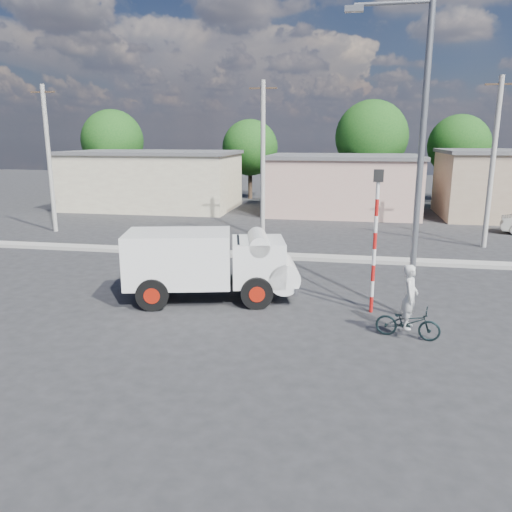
% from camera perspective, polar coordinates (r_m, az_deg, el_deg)
% --- Properties ---
extents(ground_plane, '(120.00, 120.00, 0.00)m').
position_cam_1_polar(ground_plane, '(14.69, 0.55, -7.60)').
color(ground_plane, '#252528').
rests_on(ground_plane, ground).
extents(median, '(40.00, 0.80, 0.16)m').
position_cam_1_polar(median, '(22.25, 4.10, -0.05)').
color(median, '#99968E').
rests_on(median, ground).
extents(truck, '(5.87, 3.22, 2.30)m').
position_cam_1_polar(truck, '(16.38, -5.09, -0.73)').
color(truck, black).
rests_on(truck, ground).
extents(bicycle, '(1.78, 0.92, 0.89)m').
position_cam_1_polar(bicycle, '(14.07, 16.96, -7.26)').
color(bicycle, black).
rests_on(bicycle, ground).
extents(cyclist, '(0.53, 0.70, 1.73)m').
position_cam_1_polar(cyclist, '(13.93, 17.08, -5.63)').
color(cyclist, silver).
rests_on(cyclist, ground).
extents(traffic_pole, '(0.28, 0.18, 4.36)m').
position_cam_1_polar(traffic_pole, '(15.27, 13.50, 2.97)').
color(traffic_pole, red).
rests_on(traffic_pole, ground).
extents(streetlight, '(2.34, 0.22, 9.00)m').
position_cam_1_polar(streetlight, '(14.81, 17.77, 11.62)').
color(streetlight, slate).
rests_on(streetlight, ground).
extents(building_row, '(37.80, 7.30, 4.44)m').
position_cam_1_polar(building_row, '(35.66, 8.49, 8.31)').
color(building_row, beige).
rests_on(building_row, ground).
extents(tree_row, '(43.62, 7.43, 8.42)m').
position_cam_1_polar(tree_row, '(41.97, 12.70, 12.81)').
color(tree_row, '#38281E').
rests_on(tree_row, ground).
extents(utility_poles, '(35.40, 0.24, 8.00)m').
position_cam_1_polar(utility_poles, '(25.54, 12.67, 10.47)').
color(utility_poles, '#99968E').
rests_on(utility_poles, ground).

